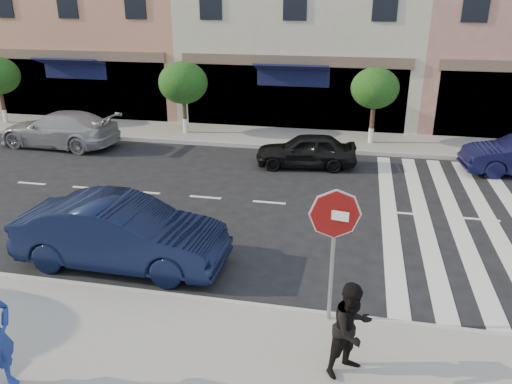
# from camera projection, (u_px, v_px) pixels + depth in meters

# --- Properties ---
(ground) EXTENTS (120.00, 120.00, 0.00)m
(ground) POSITION_uv_depth(u_px,v_px,m) (238.00, 269.00, 11.35)
(ground) COLOR black
(ground) RESTS_ON ground
(sidewalk_near) EXTENTS (60.00, 4.50, 0.15)m
(sidewalk_near) POSITION_uv_depth(u_px,v_px,m) (182.00, 384.00, 7.91)
(sidewalk_near) COLOR gray
(sidewalk_near) RESTS_ON ground
(sidewalk_far) EXTENTS (60.00, 3.00, 0.15)m
(sidewalk_far) POSITION_uv_depth(u_px,v_px,m) (298.00, 139.00, 21.34)
(sidewalk_far) COLOR gray
(sidewalk_far) RESTS_ON ground
(building_centre) EXTENTS (11.00, 9.00, 11.00)m
(building_centre) POSITION_uv_depth(u_px,v_px,m) (307.00, 2.00, 24.89)
(building_centre) COLOR beige
(building_centre) RESTS_ON ground
(street_tree_wb) EXTENTS (2.10, 2.10, 3.06)m
(street_tree_wb) POSITION_uv_depth(u_px,v_px,m) (183.00, 83.00, 21.28)
(street_tree_wb) COLOR #473323
(street_tree_wb) RESTS_ON sidewalk_far
(street_tree_c) EXTENTS (1.90, 1.90, 3.04)m
(street_tree_c) POSITION_uv_depth(u_px,v_px,m) (375.00, 89.00, 19.75)
(street_tree_c) COLOR #473323
(street_tree_c) RESTS_ON sidewalk_far
(stop_sign) EXTENTS (0.91, 0.21, 2.62)m
(stop_sign) POSITION_uv_depth(u_px,v_px,m) (334.00, 228.00, 8.67)
(stop_sign) COLOR gray
(stop_sign) RESTS_ON sidewalk_near
(walker) EXTENTS (0.98, 0.98, 1.61)m
(walker) POSITION_uv_depth(u_px,v_px,m) (352.00, 329.00, 7.79)
(walker) COLOR black
(walker) RESTS_ON sidewalk_near
(car_near_mid) EXTENTS (4.82, 1.75, 1.58)m
(car_near_mid) POSITION_uv_depth(u_px,v_px,m) (121.00, 233.00, 11.30)
(car_near_mid) COLOR black
(car_near_mid) RESTS_ON ground
(car_far_left) EXTENTS (5.07, 2.36, 1.43)m
(car_far_left) POSITION_uv_depth(u_px,v_px,m) (59.00, 129.00, 20.31)
(car_far_left) COLOR gray
(car_far_left) RESTS_ON ground
(car_far_mid) EXTENTS (3.73, 1.87, 1.22)m
(car_far_mid) POSITION_uv_depth(u_px,v_px,m) (306.00, 150.00, 17.92)
(car_far_mid) COLOR black
(car_far_mid) RESTS_ON ground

